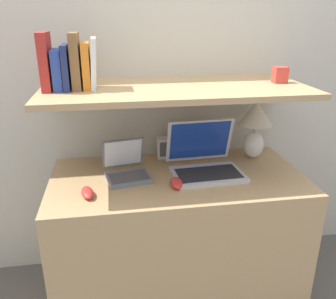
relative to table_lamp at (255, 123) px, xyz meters
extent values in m
cube|color=beige|center=(-0.48, 0.21, 0.25)|extent=(6.00, 0.05, 2.40)
cube|color=tan|center=(-0.48, -0.18, -0.58)|extent=(1.30, 0.65, 0.74)
cube|color=beige|center=(-0.48, 0.17, -0.37)|extent=(1.30, 0.04, 1.17)
cube|color=tan|center=(-0.48, -0.11, 0.23)|extent=(1.30, 0.59, 0.03)
ellipsoid|color=white|center=(0.00, 0.00, -0.13)|extent=(0.12, 0.12, 0.15)
cylinder|color=tan|center=(0.00, 0.00, -0.03)|extent=(0.02, 0.02, 0.05)
cone|color=beige|center=(0.00, 0.00, 0.06)|extent=(0.19, 0.19, 0.13)
cube|color=silver|center=(-0.32, -0.21, -0.20)|extent=(0.37, 0.26, 0.02)
cube|color=#232326|center=(-0.32, -0.22, -0.18)|extent=(0.33, 0.19, 0.00)
cube|color=silver|center=(-0.33, -0.05, -0.06)|extent=(0.36, 0.09, 0.25)
cube|color=navy|center=(-0.33, -0.06, -0.06)|extent=(0.33, 0.08, 0.22)
cube|color=slate|center=(-0.73, -0.19, -0.20)|extent=(0.24, 0.21, 0.02)
cube|color=#47474C|center=(-0.73, -0.19, -0.18)|extent=(0.21, 0.15, 0.00)
cube|color=slate|center=(-0.75, -0.08, -0.10)|extent=(0.22, 0.09, 0.17)
cube|color=white|center=(-0.75, -0.08, -0.10)|extent=(0.20, 0.08, 0.15)
ellipsoid|color=red|center=(-0.50, -0.30, -0.19)|extent=(0.06, 0.12, 0.04)
ellipsoid|color=red|center=(-0.92, -0.33, -0.19)|extent=(0.08, 0.13, 0.04)
cube|color=white|center=(-0.49, 0.07, -0.15)|extent=(0.11, 0.05, 0.12)
cube|color=#59595B|center=(-0.49, 0.05, -0.15)|extent=(0.09, 0.00, 0.09)
cube|color=#A82823|center=(-1.07, -0.11, 0.37)|extent=(0.04, 0.17, 0.26)
cube|color=#284293|center=(-1.02, -0.11, 0.34)|extent=(0.04, 0.15, 0.18)
cube|color=navy|center=(-0.99, -0.11, 0.35)|extent=(0.03, 0.17, 0.20)
cube|color=brown|center=(-0.94, -0.11, 0.37)|extent=(0.04, 0.14, 0.25)
cube|color=orange|center=(-0.90, -0.11, 0.35)|extent=(0.03, 0.13, 0.21)
cube|color=silver|center=(-0.86, -0.11, 0.36)|extent=(0.03, 0.14, 0.23)
cube|color=#CC3D33|center=(0.06, -0.11, 0.29)|extent=(0.07, 0.05, 0.08)
camera|label=1|loc=(-0.79, -1.81, 0.58)|focal=38.00mm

